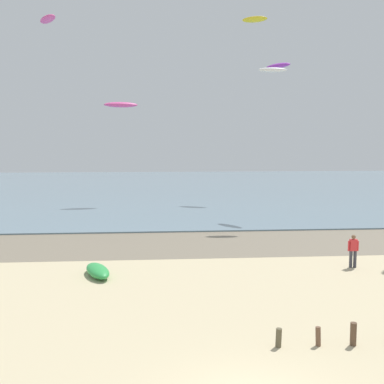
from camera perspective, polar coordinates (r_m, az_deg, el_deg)
The scene contains 9 objects.
wet_sand_strip at distance 30.59m, azimuth -0.10°, elevation -6.20°, with size 120.00×7.90×0.01m, color #7A6D59.
sea at distance 69.10m, azimuth -2.68°, elevation 0.62°, with size 160.00×70.00×0.10m, color slate.
person_nearest_camera at distance 26.12m, azimuth 18.68°, elevation -6.57°, with size 0.57×0.22×1.71m.
grounded_kite at distance 23.79m, azimuth -11.20°, elevation -9.21°, with size 2.62×0.94×0.52m, color green.
kite_aloft_2 at distance 51.76m, azimuth -16.85°, elevation 19.15°, with size 3.43×1.10×0.55m, color #E54C99.
kite_aloft_5 at distance 57.45m, azimuth 7.50°, elevation 19.76°, with size 2.86×0.91×0.46m, color yellow.
kite_aloft_8 at distance 38.34m, azimuth 9.59°, elevation 14.17°, with size 2.27×0.73×0.36m, color white.
kite_aloft_9 at distance 50.42m, azimuth -8.50°, elevation 10.26°, with size 3.45×1.10×0.55m, color #E54C99.
kite_aloft_10 at distance 42.64m, azimuth 10.24°, elevation 14.60°, with size 2.61×0.84×0.42m, color purple.
Camera 1 is at (-2.38, -10.69, 6.42)m, focal length 44.68 mm.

